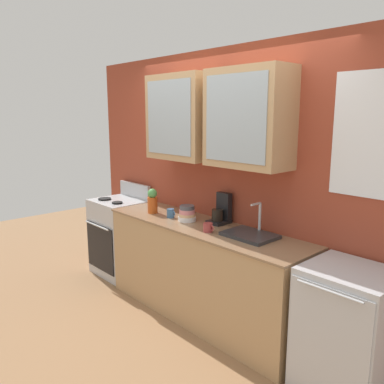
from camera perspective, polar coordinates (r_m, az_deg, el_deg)
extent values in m
plane|color=#936B47|center=(4.08, 1.38, -17.45)|extent=(10.00, 10.00, 0.00)
cube|color=#993D28|center=(3.89, 5.16, 1.21)|extent=(4.23, 0.10, 2.57)
cube|color=tan|center=(3.98, -1.47, 10.74)|extent=(0.75, 0.34, 0.83)
cube|color=#9EADB7|center=(3.86, -3.46, 10.71)|extent=(0.64, 0.01, 0.71)
cube|color=tan|center=(3.38, 8.19, 10.53)|extent=(0.75, 0.34, 0.83)
cube|color=#9EADB7|center=(3.25, 6.19, 10.55)|extent=(0.64, 0.01, 0.71)
cube|color=white|center=(3.02, 24.80, 7.47)|extent=(0.59, 0.01, 0.88)
cube|color=tan|center=(3.88, 1.41, -11.55)|extent=(2.23, 0.57, 0.91)
cube|color=#8C6B4C|center=(3.73, 1.45, -4.95)|extent=(2.26, 0.60, 0.02)
cube|color=silver|center=(4.97, -10.47, -6.41)|extent=(0.63, 0.54, 0.93)
cube|color=black|center=(4.87, -13.19, -7.85)|extent=(0.58, 0.01, 0.56)
cylinder|color=silver|center=(4.77, -13.64, -4.76)|extent=(0.51, 0.02, 0.02)
cube|color=silver|center=(4.97, -8.28, 0.24)|extent=(0.60, 0.04, 0.18)
cylinder|color=black|center=(4.92, -12.54, -0.97)|extent=(0.16, 0.16, 0.02)
cylinder|color=black|center=(4.68, -10.78, -1.52)|extent=(0.12, 0.12, 0.02)
cube|color=#2D2D30|center=(3.41, 8.38, -6.19)|extent=(0.43, 0.32, 0.03)
cylinder|color=silver|center=(3.47, 9.79, -3.56)|extent=(0.02, 0.02, 0.25)
cylinder|color=silver|center=(3.40, 9.24, -1.74)|extent=(0.02, 0.12, 0.02)
cylinder|color=white|center=(3.87, -0.69, -3.85)|extent=(0.18, 0.18, 0.04)
cylinder|color=#E0AD7F|center=(3.86, -0.69, -3.41)|extent=(0.17, 0.17, 0.04)
cylinder|color=#D87F84|center=(3.85, -0.70, -2.90)|extent=(0.16, 0.16, 0.05)
cylinder|color=#4C4C54|center=(3.84, -0.70, -2.34)|extent=(0.14, 0.14, 0.05)
cylinder|color=#BF4C19|center=(4.17, -5.74, -1.90)|extent=(0.11, 0.11, 0.17)
sphere|color=#4C994C|center=(4.15, -5.77, -0.19)|extent=(0.10, 0.10, 0.10)
cylinder|color=#993838|center=(3.51, 2.31, -5.16)|extent=(0.08, 0.08, 0.08)
torus|color=#993838|center=(3.47, 2.89, -5.26)|extent=(0.05, 0.01, 0.05)
cylinder|color=#38608C|center=(3.98, -3.13, -3.09)|extent=(0.07, 0.07, 0.09)
torus|color=#38608C|center=(3.95, -2.73, -3.14)|extent=(0.06, 0.01, 0.06)
cube|color=silver|center=(3.11, 21.49, -18.36)|extent=(0.60, 0.55, 0.93)
cube|color=silver|center=(2.89, 18.89, -20.58)|extent=(0.57, 0.01, 0.84)
cylinder|color=silver|center=(2.68, 19.19, -13.42)|extent=(0.45, 0.02, 0.02)
cube|color=black|center=(3.79, 3.91, -4.33)|extent=(0.17, 0.20, 0.03)
cylinder|color=black|center=(3.76, 3.71, -3.35)|extent=(0.11, 0.11, 0.11)
cube|color=black|center=(3.80, 4.66, -2.02)|extent=(0.15, 0.06, 0.26)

